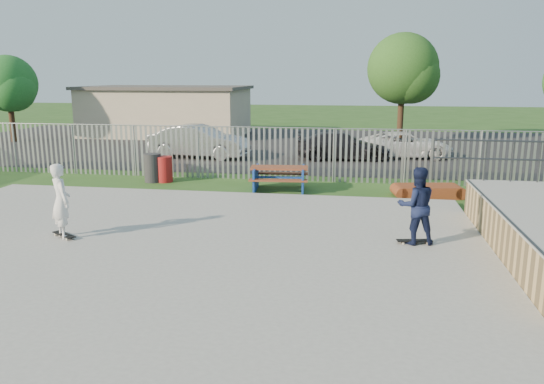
% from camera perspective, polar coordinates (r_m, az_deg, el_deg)
% --- Properties ---
extents(ground, '(120.00, 120.00, 0.00)m').
position_cam_1_polar(ground, '(12.15, -13.03, -6.70)').
color(ground, '#294F1B').
rests_on(ground, ground).
extents(concrete_slab, '(15.00, 12.00, 0.15)m').
position_cam_1_polar(concrete_slab, '(12.13, -13.04, -6.36)').
color(concrete_slab, gray).
rests_on(concrete_slab, ground).
extents(fence, '(26.04, 16.02, 2.00)m').
position_cam_1_polar(fence, '(15.84, -3.60, 1.83)').
color(fence, gray).
rests_on(fence, ground).
extents(picnic_table, '(2.10, 1.78, 0.83)m').
position_cam_1_polar(picnic_table, '(18.33, 0.79, 1.48)').
color(picnic_table, brown).
rests_on(picnic_table, ground).
extents(funbox, '(2.05, 1.26, 0.38)m').
position_cam_1_polar(funbox, '(18.12, 16.41, 0.09)').
color(funbox, brown).
rests_on(funbox, ground).
extents(trash_bin_red, '(0.58, 0.58, 0.96)m').
position_cam_1_polar(trash_bin_red, '(20.18, -11.47, 2.42)').
color(trash_bin_red, maroon).
rests_on(trash_bin_red, ground).
extents(trash_bin_grey, '(0.64, 0.64, 1.06)m').
position_cam_1_polar(trash_bin_grey, '(20.27, -12.70, 2.55)').
color(trash_bin_grey, '#2A2A2D').
rests_on(trash_bin_grey, ground).
extents(parking_lot, '(40.00, 18.00, 0.02)m').
position_cam_1_polar(parking_lot, '(30.18, 0.64, 5.05)').
color(parking_lot, black).
rests_on(parking_lot, ground).
extents(car_silver, '(4.88, 2.07, 1.57)m').
position_cam_1_polar(car_silver, '(25.70, -7.85, 5.41)').
color(car_silver, '#B1B2B6').
rests_on(car_silver, parking_lot).
extents(car_dark, '(4.60, 2.38, 1.27)m').
position_cam_1_polar(car_dark, '(25.20, 7.55, 4.94)').
color(car_dark, black).
rests_on(car_dark, parking_lot).
extents(car_white, '(4.59, 2.49, 1.22)m').
position_cam_1_polar(car_white, '(26.36, 14.18, 4.95)').
color(car_white, white).
rests_on(car_white, parking_lot).
extents(building, '(10.40, 6.40, 3.20)m').
position_cam_1_polar(building, '(35.91, -11.23, 8.57)').
color(building, beige).
rests_on(building, ground).
extents(tree_left, '(3.28, 3.28, 5.07)m').
position_cam_1_polar(tree_left, '(35.17, -26.51, 10.38)').
color(tree_left, '#432B1B').
rests_on(tree_left, ground).
extents(tree_mid, '(4.10, 4.10, 6.33)m').
position_cam_1_polar(tree_mid, '(32.46, 13.90, 12.74)').
color(tree_mid, '#412A1A').
rests_on(tree_mid, ground).
extents(skateboard_a, '(0.82, 0.34, 0.08)m').
position_cam_1_polar(skateboard_a, '(12.62, 15.06, -5.18)').
color(skateboard_a, black).
rests_on(skateboard_a, concrete_slab).
extents(skateboard_b, '(0.78, 0.60, 0.08)m').
position_cam_1_polar(skateboard_b, '(13.58, -21.46, -4.38)').
color(skateboard_b, black).
rests_on(skateboard_b, concrete_slab).
extents(skater_navy, '(0.97, 0.82, 1.77)m').
position_cam_1_polar(skater_navy, '(12.40, 15.28, -1.43)').
color(skater_navy, '#121938').
rests_on(skater_navy, concrete_slab).
extents(skater_white, '(0.76, 0.75, 1.77)m').
position_cam_1_polar(skater_white, '(13.37, -21.75, -0.89)').
color(skater_white, silver).
rests_on(skater_white, concrete_slab).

